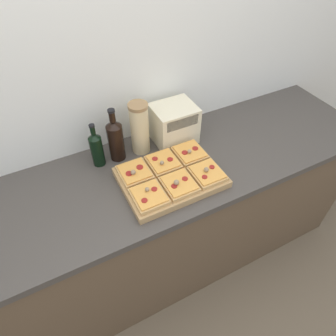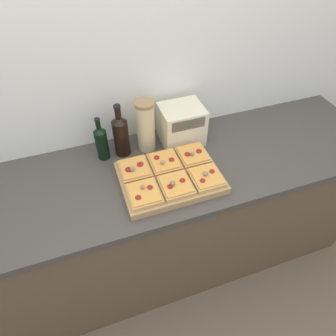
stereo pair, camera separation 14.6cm
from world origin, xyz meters
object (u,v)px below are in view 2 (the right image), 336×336
at_px(wine_bottle, 121,135).
at_px(toaster_oven, 181,124).
at_px(cutting_board, 170,178).
at_px(grain_jar_tall, 146,126).
at_px(olive_oil_bottle, 102,142).

relative_size(wine_bottle, toaster_oven, 1.19).
bearing_deg(wine_bottle, toaster_oven, -0.15).
xyz_separation_m(cutting_board, grain_jar_tall, (-0.04, 0.28, 0.13)).
bearing_deg(toaster_oven, olive_oil_bottle, 179.89).
bearing_deg(cutting_board, olive_oil_bottle, 134.67).
height_order(cutting_board, grain_jar_tall, grain_jar_tall).
relative_size(olive_oil_bottle, wine_bottle, 0.83).
distance_m(olive_oil_bottle, grain_jar_tall, 0.24).
relative_size(cutting_board, olive_oil_bottle, 1.95).
relative_size(olive_oil_bottle, grain_jar_tall, 0.85).
xyz_separation_m(grain_jar_tall, toaster_oven, (0.20, -0.00, -0.04)).
relative_size(olive_oil_bottle, toaster_oven, 0.98).
height_order(grain_jar_tall, toaster_oven, grain_jar_tall).
bearing_deg(wine_bottle, cutting_board, -58.35).
bearing_deg(grain_jar_tall, olive_oil_bottle, 180.00).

